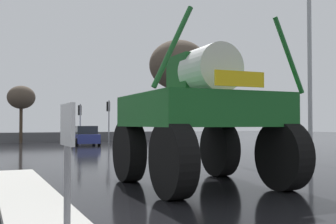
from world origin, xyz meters
name	(u,v)px	position (x,y,z in m)	size (l,w,h in m)	color
ground_plane	(83,155)	(0.00, 18.00, 0.00)	(120.00, 120.00, 0.00)	black
median_island	(31,202)	(-4.00, 5.11, 0.07)	(1.25, 11.11, 0.15)	#B2AFA8
lane_arrow_sign	(67,156)	(-4.13, 0.56, 1.35)	(0.07, 0.60, 1.74)	#99999E
oversize_sprayer	(201,116)	(0.49, 5.99, 1.89)	(4.18, 4.95, 4.35)	black
sedan_ahead	(86,136)	(2.61, 28.46, 0.71)	(2.19, 4.24, 1.52)	navy
traffic_signal_near_right	(224,94)	(4.82, 11.61, 3.01)	(0.24, 0.54, 4.13)	#A8AAAF
traffic_signal_far_left	(108,112)	(5.16, 30.87, 2.72)	(0.24, 0.55, 3.73)	#A8AAAF
traffic_signal_far_right	(80,115)	(2.65, 30.87, 2.45)	(0.24, 0.55, 3.36)	#A8AAAF
streetlight_near_right	(312,58)	(7.85, 9.40, 4.48)	(1.99, 0.24, 8.05)	#A8AAAF
streetlight_far_right	(180,94)	(9.22, 24.84, 4.03)	(1.99, 0.24, 7.17)	#A8AAAF
bare_tree_right	(178,65)	(8.18, 23.07, 6.00)	(4.30, 4.30, 7.84)	#473828
bare_tree_far_center	(21,98)	(-1.73, 34.94, 4.02)	(2.45, 2.45, 5.11)	#473828
roadside_barrier	(41,137)	(0.00, 35.04, 0.45)	(26.82, 0.24, 0.90)	#59595B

